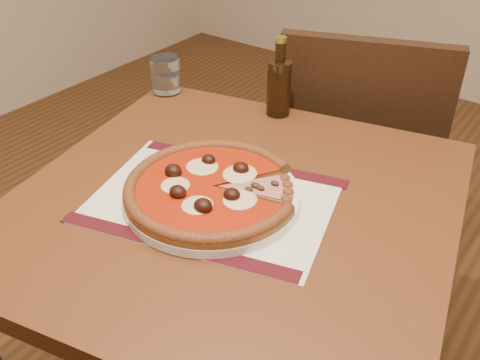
% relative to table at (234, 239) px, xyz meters
% --- Properties ---
extents(table, '(0.95, 0.95, 0.75)m').
position_rel_table_xyz_m(table, '(0.00, 0.00, 0.00)').
color(table, brown).
rests_on(table, ground).
extents(chair_far, '(0.55, 0.55, 0.91)m').
position_rel_table_xyz_m(chair_far, '(-0.02, 0.62, -0.13)').
color(chair_far, black).
rests_on(chair_far, ground).
extents(placemat, '(0.50, 0.42, 0.00)m').
position_rel_table_xyz_m(placemat, '(-0.03, -0.03, 0.10)').
color(placemat, silver).
rests_on(placemat, table).
extents(plate, '(0.33, 0.33, 0.02)m').
position_rel_table_xyz_m(plate, '(-0.03, -0.03, 0.11)').
color(plate, white).
rests_on(plate, placemat).
extents(pizza, '(0.32, 0.32, 0.04)m').
position_rel_table_xyz_m(pizza, '(-0.03, -0.03, 0.13)').
color(pizza, '#966224').
rests_on(pizza, plate).
extents(ham_slice, '(0.13, 0.11, 0.02)m').
position_rel_table_xyz_m(ham_slice, '(0.05, 0.03, 0.13)').
color(ham_slice, '#966224').
rests_on(ham_slice, plate).
extents(water_glass, '(0.08, 0.08, 0.09)m').
position_rel_table_xyz_m(water_glass, '(-0.43, 0.28, 0.15)').
color(water_glass, white).
rests_on(water_glass, table).
extents(bottle, '(0.06, 0.06, 0.19)m').
position_rel_table_xyz_m(bottle, '(-0.12, 0.34, 0.18)').
color(bottle, black).
rests_on(bottle, table).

